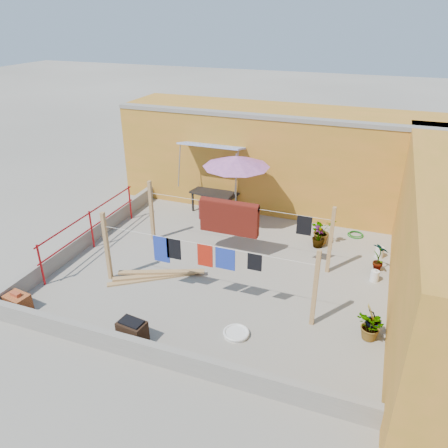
{
  "coord_description": "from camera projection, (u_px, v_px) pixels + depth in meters",
  "views": [
    {
      "loc": [
        3.34,
        -8.99,
        6.02
      ],
      "look_at": [
        -0.13,
        0.3,
        1.13
      ],
      "focal_mm": 35.0,
      "sensor_mm": 36.0,
      "label": 1
    }
  ],
  "objects": [
    {
      "name": "parapet_front",
      "position": [
        158.0,
        354.0,
        8.16
      ],
      "size": [
        8.3,
        0.16,
        0.44
      ],
      "primitive_type": "cube",
      "color": "gray",
      "rests_on": "ground"
    },
    {
      "name": "plant_right_c",
      "position": [
        372.0,
        326.0,
        8.73
      ],
      "size": [
        0.76,
        0.77,
        0.64
      ],
      "primitive_type": "imported",
      "rotation": [
        0.0,
        0.0,
        5.42
      ],
      "color": "#245719",
      "rests_on": "ground"
    },
    {
      "name": "green_hose",
      "position": [
        356.0,
        235.0,
        12.91
      ],
      "size": [
        0.47,
        0.47,
        0.07
      ],
      "color": "#17671A",
      "rests_on": "ground"
    },
    {
      "name": "white_basin",
      "position": [
        236.0,
        333.0,
        8.95
      ],
      "size": [
        0.55,
        0.55,
        0.1
      ],
      "color": "silver",
      "rests_on": "ground"
    },
    {
      "name": "water_jug_a",
      "position": [
        375.0,
        276.0,
        10.7
      ],
      "size": [
        0.21,
        0.21,
        0.33
      ],
      "color": "silver",
      "rests_on": "ground"
    },
    {
      "name": "wall_back",
      "position": [
        288.0,
        159.0,
        14.34
      ],
      "size": [
        11.0,
        3.27,
        3.21
      ],
      "color": "#C4792B",
      "rests_on": "ground"
    },
    {
      "name": "brazier",
      "position": [
        132.0,
        331.0,
        8.71
      ],
      "size": [
        0.59,
        0.44,
        0.5
      ],
      "color": "black",
      "rests_on": "ground"
    },
    {
      "name": "clothesline_rig",
      "position": [
        227.0,
        223.0,
        11.28
      ],
      "size": [
        5.09,
        2.35,
        1.8
      ],
      "color": "tan",
      "rests_on": "ground"
    },
    {
      "name": "patio_umbrella",
      "position": [
        236.0,
        162.0,
        12.48
      ],
      "size": [
        1.95,
        1.95,
        2.34
      ],
      "color": "gray",
      "rests_on": "ground"
    },
    {
      "name": "plant_back_a",
      "position": [
        322.0,
        231.0,
        12.36
      ],
      "size": [
        0.9,
        0.9,
        0.76
      ],
      "primitive_type": "imported",
      "rotation": [
        0.0,
        0.0,
        0.73
      ],
      "color": "#245719",
      "rests_on": "ground"
    },
    {
      "name": "plant_right_a",
      "position": [
        379.0,
        257.0,
        11.02
      ],
      "size": [
        0.51,
        0.48,
        0.81
      ],
      "primitive_type": "imported",
      "rotation": [
        0.0,
        0.0,
        2.51
      ],
      "color": "#245719",
      "rests_on": "ground"
    },
    {
      "name": "red_railing",
      "position": [
        91.0,
        224.0,
        11.99
      ],
      "size": [
        0.05,
        4.2,
        1.1
      ],
      "color": "#A71016",
      "rests_on": "ground"
    },
    {
      "name": "lumber_pile",
      "position": [
        157.0,
        275.0,
        10.86
      ],
      "size": [
        2.1,
        1.41,
        0.14
      ],
      "color": "tan",
      "rests_on": "ground"
    },
    {
      "name": "water_jug_b",
      "position": [
        379.0,
        252.0,
        11.73
      ],
      "size": [
        0.22,
        0.22,
        0.35
      ],
      "color": "silver",
      "rests_on": "ground"
    },
    {
      "name": "plant_right_b",
      "position": [
        373.0,
        320.0,
        8.84
      ],
      "size": [
        0.44,
        0.49,
        0.73
      ],
      "primitive_type": "imported",
      "rotation": [
        0.0,
        0.0,
        4.37
      ],
      "color": "#245719",
      "rests_on": "ground"
    },
    {
      "name": "plant_back_b",
      "position": [
        318.0,
        237.0,
        12.18
      ],
      "size": [
        0.39,
        0.39,
        0.64
      ],
      "primitive_type": "imported",
      "rotation": [
        0.0,
        0.0,
        1.48
      ],
      "color": "#245719",
      "rests_on": "ground"
    },
    {
      "name": "parapet_left",
      "position": [
        91.0,
        236.0,
        12.45
      ],
      "size": [
        0.16,
        7.3,
        0.44
      ],
      "primitive_type": "cube",
      "color": "gray",
      "rests_on": "ground"
    },
    {
      "name": "outdoor_table",
      "position": [
        214.0,
        194.0,
        14.16
      ],
      "size": [
        1.6,
        1.0,
        0.7
      ],
      "color": "black",
      "rests_on": "ground"
    },
    {
      "name": "brick_stack",
      "position": [
        18.0,
        302.0,
        9.65
      ],
      "size": [
        0.57,
        0.45,
        0.46
      ],
      "color": "#B35329",
      "rests_on": "ground"
    },
    {
      "name": "ground",
      "position": [
        224.0,
        269.0,
        11.27
      ],
      "size": [
        80.0,
        80.0,
        0.0
      ],
      "primitive_type": "plane",
      "color": "#9E998E",
      "rests_on": "ground"
    }
  ]
}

